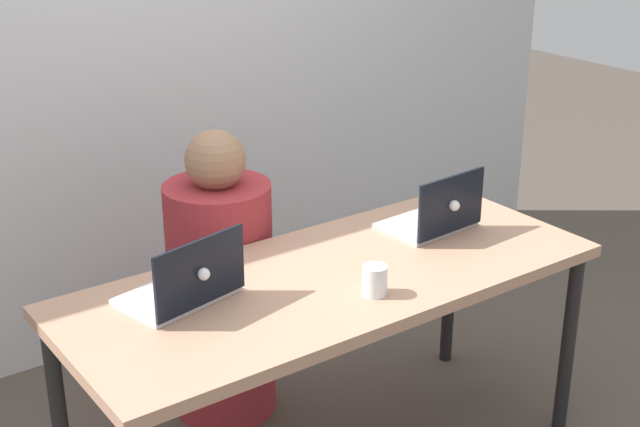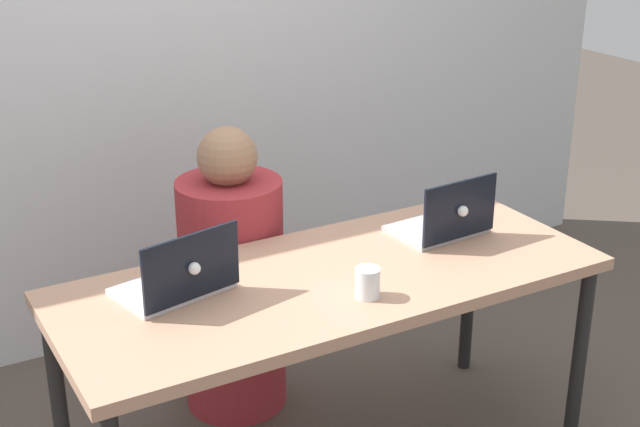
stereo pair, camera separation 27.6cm
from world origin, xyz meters
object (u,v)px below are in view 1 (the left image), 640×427
(laptop_back_left, at_px, (185,287))
(water_glass_center, at_px, (375,282))
(person_at_center, at_px, (221,291))
(laptop_back_right, at_px, (434,218))

(laptop_back_left, relative_size, water_glass_center, 3.99)
(person_at_center, bearing_deg, water_glass_center, 113.13)
(person_at_center, bearing_deg, laptop_back_left, 64.93)
(water_glass_center, bearing_deg, person_at_center, 99.08)
(person_at_center, distance_m, water_glass_center, 0.80)
(laptop_back_left, bearing_deg, person_at_center, -141.45)
(laptop_back_right, bearing_deg, person_at_center, -42.46)
(person_at_center, height_order, water_glass_center, person_at_center)
(laptop_back_right, xyz_separation_m, water_glass_center, (-0.47, -0.26, -0.01))
(laptop_back_left, bearing_deg, water_glass_center, 136.99)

